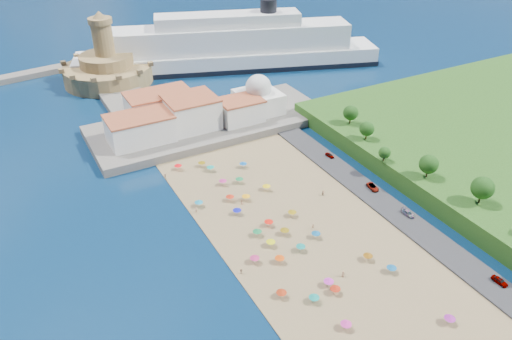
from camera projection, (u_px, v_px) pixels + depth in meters
ground at (288, 242)px, 132.74m from camera, size 700.00×700.00×0.00m
terrace at (210, 123)px, 190.79m from camera, size 90.00×36.00×3.00m
jetty at (128, 103)px, 208.25m from camera, size 18.00×70.00×2.40m
waterfront_buildings at (176, 114)px, 182.64m from camera, size 57.00×29.00×11.00m
domed_building at (258, 97)px, 193.54m from camera, size 16.00×16.00×15.00m
fortress at (108, 68)px, 227.90m from camera, size 40.00×40.00×32.40m
cruise_ship at (229, 49)px, 242.99m from camera, size 146.96×68.11×32.28m
beach_parasols at (304, 260)px, 123.66m from camera, size 33.30×117.75×2.20m
beachgoers at (275, 242)px, 131.04m from camera, size 39.70×87.41×1.83m
parked_cars at (397, 205)px, 145.04m from camera, size 3.02×72.68×1.39m
hillside_trees at (446, 174)px, 142.81m from camera, size 12.90×105.34×8.08m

